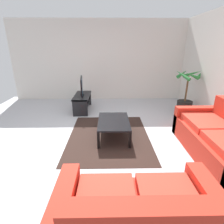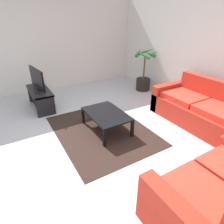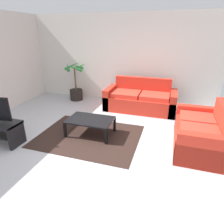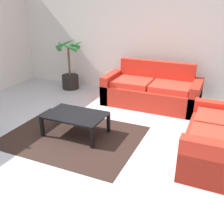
{
  "view_description": "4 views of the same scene",
  "coord_description": "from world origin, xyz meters",
  "views": [
    {
      "loc": [
        3.47,
        0.35,
        1.84
      ],
      "look_at": [
        0.25,
        0.41,
        0.65
      ],
      "focal_mm": 28.7,
      "sensor_mm": 36.0,
      "label": 1
    },
    {
      "loc": [
        2.89,
        -1.12,
        2.08
      ],
      "look_at": [
        0.37,
        0.37,
        0.58
      ],
      "focal_mm": 30.42,
      "sensor_mm": 36.0,
      "label": 2
    },
    {
      "loc": [
        1.63,
        -3.08,
        2.13
      ],
      "look_at": [
        0.52,
        0.41,
        0.62
      ],
      "focal_mm": 30.91,
      "sensor_mm": 36.0,
      "label": 3
    },
    {
      "loc": [
        2.14,
        -2.86,
        2.1
      ],
      "look_at": [
        0.57,
        0.69,
        0.41
      ],
      "focal_mm": 41.15,
      "sensor_mm": 36.0,
      "label": 4
    }
  ],
  "objects": [
    {
      "name": "ground_plane",
      "position": [
        0.0,
        0.0,
        0.0
      ],
      "size": [
        6.6,
        6.6,
        0.0
      ],
      "primitive_type": "plane",
      "color": "#B2B2B7"
    },
    {
      "name": "tv_stand",
      "position": [
        -1.73,
        -0.44,
        0.31
      ],
      "size": [
        1.1,
        0.45,
        0.47
      ],
      "color": "black",
      "rests_on": "ground"
    },
    {
      "name": "potted_palm",
      "position": [
        -1.43,
        2.56,
        0.43
      ],
      "size": [
        0.77,
        0.77,
        1.25
      ],
      "color": "black",
      "rests_on": "ground"
    },
    {
      "name": "wall_back",
      "position": [
        0.0,
        3.0,
        1.35
      ],
      "size": [
        6.0,
        0.06,
        2.7
      ],
      "primitive_type": "cube",
      "color": "silver",
      "rests_on": "ground"
    },
    {
      "name": "couch_main",
      "position": [
        0.79,
        2.28,
        0.3
      ],
      "size": [
        2.02,
        0.9,
        0.9
      ],
      "color": "red",
      "rests_on": "ground"
    },
    {
      "name": "couch_loveseat",
      "position": [
        2.28,
        0.62,
        0.3
      ],
      "size": [
        0.9,
        1.55,
        0.9
      ],
      "color": "red",
      "rests_on": "ground"
    },
    {
      "name": "tv",
      "position": [
        -1.73,
        -0.44,
        0.75
      ],
      "size": [
        0.85,
        0.15,
        0.52
      ],
      "color": "black",
      "rests_on": "tv_stand"
    },
    {
      "name": "wall_left",
      "position": [
        -3.0,
        0.0,
        1.35
      ],
      "size": [
        0.06,
        6.0,
        2.7
      ],
      "primitive_type": "cube",
      "color": "silver",
      "rests_on": "ground"
    },
    {
      "name": "area_rug",
      "position": [
        0.0,
        0.35,
        0.0
      ],
      "size": [
        2.2,
        1.7,
        0.01
      ],
      "primitive_type": "cube",
      "color": "black",
      "rests_on": "ground"
    },
    {
      "name": "coffee_table",
      "position": [
        0.0,
        0.45,
        0.33
      ],
      "size": [
        0.99,
        0.65,
        0.37
      ],
      "color": "black",
      "rests_on": "ground"
    }
  ]
}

